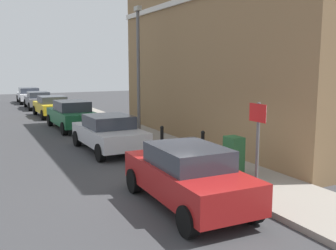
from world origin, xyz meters
TOP-DOWN VIEW (x-y plane):
  - ground at (0.00, 0.00)m, footprint 80.00×80.00m
  - sidewalk at (2.04, 6.00)m, footprint 2.33×30.00m
  - corner_building at (6.59, 4.87)m, footprint 6.88×13.73m
  - car_red at (-0.44, -1.56)m, footprint 1.84×4.09m
  - car_silver at (-0.20, 5.08)m, footprint 2.05×4.16m
  - car_green at (-0.30, 11.02)m, footprint 1.96×4.45m
  - car_yellow at (-0.33, 16.68)m, footprint 2.00×4.04m
  - car_grey at (-0.41, 22.19)m, footprint 1.85×4.08m
  - car_white at (-0.45, 27.45)m, footprint 1.96×4.25m
  - utility_cabinet at (1.79, -0.35)m, footprint 0.46×0.61m
  - bollard_near_cabinet at (1.89, 1.51)m, footprint 0.14×0.14m
  - bollard_far_kerb at (1.12, 3.04)m, footprint 0.14×0.14m
  - street_sign at (1.25, -2.01)m, footprint 0.08×0.60m
  - lamppost at (1.76, 6.74)m, footprint 0.20×0.44m

SIDE VIEW (x-z plane):
  - ground at x=0.00m, z-range 0.00..0.00m
  - sidewalk at x=2.04m, z-range 0.00..0.15m
  - utility_cabinet at x=1.79m, z-range 0.11..1.26m
  - car_grey at x=-0.41m, z-range 0.03..1.37m
  - bollard_near_cabinet at x=1.89m, z-range 0.19..1.22m
  - bollard_far_kerb at x=1.12m, z-range 0.19..1.22m
  - car_yellow at x=-0.33m, z-range 0.04..1.41m
  - car_white at x=-0.45m, z-range 0.04..1.42m
  - car_silver at x=-0.20m, z-range 0.03..1.44m
  - car_red at x=-0.44m, z-range 0.03..1.50m
  - car_green at x=-0.30m, z-range 0.03..1.54m
  - street_sign at x=1.25m, z-range 0.51..2.81m
  - lamppost at x=1.76m, z-range 0.44..6.16m
  - corner_building at x=6.59m, z-range 0.00..9.90m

